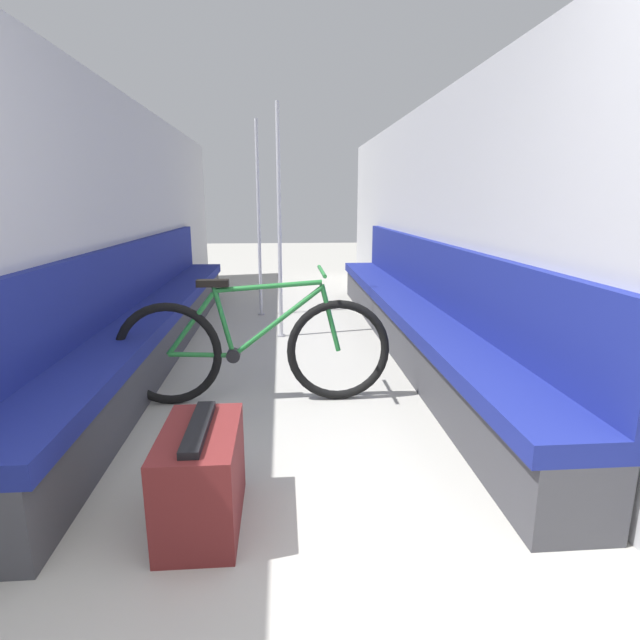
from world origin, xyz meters
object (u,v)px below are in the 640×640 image
object	(u,v)px
bench_seat_row_left	(154,319)
grab_pole_far	(259,223)
bicycle	(254,349)
grab_pole_near	(279,228)
luggage_bag	(201,477)
bench_seat_row_right	(411,315)

from	to	relation	value
bench_seat_row_left	grab_pole_far	world-z (taller)	grab_pole_far
grab_pole_far	bicycle	bearing A→B (deg)	-88.63
grab_pole_near	luggage_bag	xyz separation A→B (m)	(-0.32, -2.92, -0.85)
bench_seat_row_left	bicycle	world-z (taller)	bench_seat_row_left
bench_seat_row_right	grab_pole_near	bearing A→B (deg)	157.10
bicycle	luggage_bag	distance (m)	1.30
bench_seat_row_right	bicycle	world-z (taller)	bench_seat_row_right
bench_seat_row_right	grab_pole_far	bearing A→B (deg)	133.49
grab_pole_far	luggage_bag	size ratio (longest dim) A/B	3.97
bench_seat_row_right	bicycle	size ratio (longest dim) A/B	3.04
bicycle	grab_pole_near	distance (m)	1.79
grab_pole_near	grab_pole_far	distance (m)	1.01
bicycle	bench_seat_row_left	bearing A→B (deg)	133.86
bicycle	luggage_bag	xyz separation A→B (m)	(-0.15, -1.28, -0.15)
grab_pole_far	luggage_bag	world-z (taller)	grab_pole_far
luggage_bag	bicycle	bearing A→B (deg)	83.26
bench_seat_row_left	grab_pole_near	distance (m)	1.41
bench_seat_row_right	grab_pole_near	distance (m)	1.47
bench_seat_row_left	bicycle	distance (m)	1.47
luggage_bag	bench_seat_row_left	bearing A→B (deg)	107.60
grab_pole_near	grab_pole_far	xyz separation A→B (m)	(-0.24, 0.99, 0.00)
grab_pole_far	bench_seat_row_right	bearing A→B (deg)	-46.51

